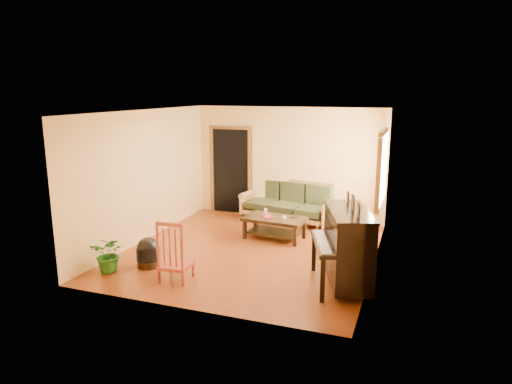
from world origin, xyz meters
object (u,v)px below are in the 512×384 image
at_px(coffee_table, 274,228).
at_px(potted_plant, 110,254).
at_px(sofa, 287,202).
at_px(piano, 348,248).
at_px(ceramic_crock, 366,223).
at_px(armchair, 347,233).
at_px(red_chair, 176,250).
at_px(footstool, 148,256).

relative_size(coffee_table, potted_plant, 1.97).
relative_size(sofa, piano, 1.58).
bearing_deg(ceramic_crock, armchair, -94.71).
xyz_separation_m(piano, red_chair, (-2.59, -0.71, -0.10)).
relative_size(armchair, footstool, 2.09).
relative_size(piano, potted_plant, 2.19).
distance_m(armchair, potted_plant, 4.16).
xyz_separation_m(coffee_table, armchair, (1.53, -0.48, 0.20)).
height_order(red_chair, ceramic_crock, red_chair).
height_order(coffee_table, potted_plant, potted_plant).
bearing_deg(armchair, coffee_table, 160.46).
bearing_deg(ceramic_crock, sofa, -177.43).
distance_m(footstool, red_chair, 0.86).
height_order(piano, ceramic_crock, piano).
bearing_deg(sofa, red_chair, -89.71).
height_order(red_chair, potted_plant, red_chair).
distance_m(red_chair, ceramic_crock, 4.64).
bearing_deg(coffee_table, footstool, -126.06).
relative_size(ceramic_crock, potted_plant, 0.38).
bearing_deg(potted_plant, armchair, 30.48).
distance_m(armchair, ceramic_crock, 1.87).
height_order(armchair, ceramic_crock, armchair).
xyz_separation_m(piano, ceramic_crock, (-0.06, 3.16, -0.49)).
bearing_deg(coffee_table, sofa, 94.37).
bearing_deg(armchair, footstool, -153.62).
xyz_separation_m(footstool, red_chair, (0.73, -0.33, 0.31)).
xyz_separation_m(armchair, red_chair, (-2.38, -2.03, 0.08)).
xyz_separation_m(sofa, potted_plant, (-1.96, -3.87, -0.15)).
relative_size(sofa, potted_plant, 3.45).
height_order(coffee_table, armchair, armchair).
relative_size(coffee_table, piano, 0.90).
bearing_deg(armchair, ceramic_crock, 83.13).
bearing_deg(piano, ceramic_crock, 72.33).
relative_size(armchair, potted_plant, 1.35).
xyz_separation_m(footstool, potted_plant, (-0.47, -0.42, 0.12)).
xyz_separation_m(sofa, coffee_table, (0.10, -1.28, -0.24)).
bearing_deg(footstool, coffee_table, 53.94).
bearing_deg(red_chair, coffee_table, 66.74).
relative_size(coffee_table, footstool, 3.04).
height_order(coffee_table, footstool, coffee_table).
bearing_deg(red_chair, footstool, 150.93).
bearing_deg(ceramic_crock, footstool, -132.78).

